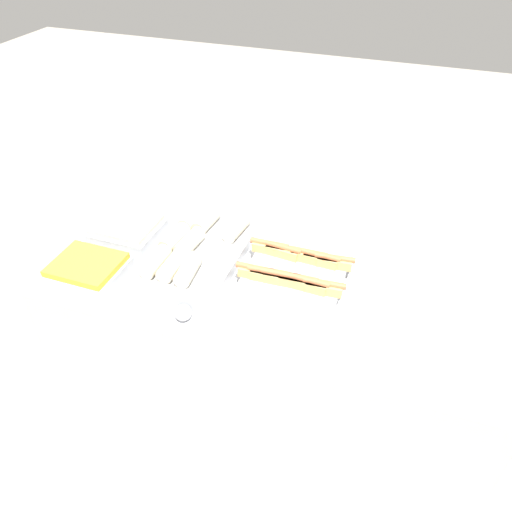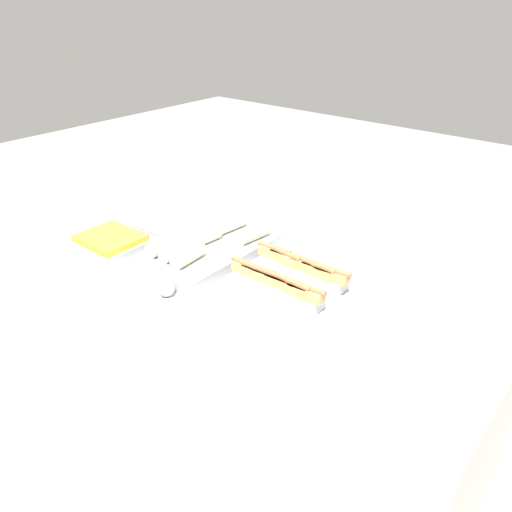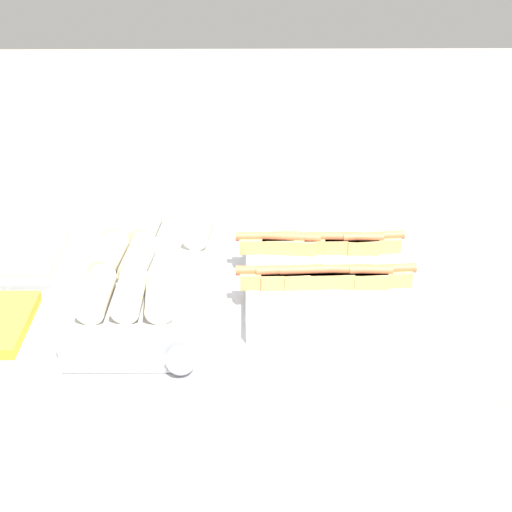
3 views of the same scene
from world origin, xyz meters
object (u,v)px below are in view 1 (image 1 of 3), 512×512
at_px(tray_wraps, 196,251).
at_px(tray_side_back, 127,230).
at_px(tray_side_front, 88,270).
at_px(tray_hotdogs, 295,274).
at_px(serving_spoon_near, 180,312).

xyz_separation_m(tray_wraps, tray_side_back, (-0.33, 0.04, -0.01)).
relative_size(tray_side_front, tray_side_back, 1.00).
bearing_deg(tray_hotdogs, serving_spoon_near, -135.00).
height_order(tray_side_back, serving_spoon_near, tray_side_back).
relative_size(tray_wraps, tray_side_back, 2.13).
relative_size(tray_hotdogs, tray_side_front, 1.72).
relative_size(tray_side_front, serving_spoon_near, 1.00).
bearing_deg(tray_hotdogs, tray_wraps, 179.79).
bearing_deg(tray_side_back, tray_side_front, -90.00).
bearing_deg(tray_side_back, serving_spoon_near, -40.40).
distance_m(tray_wraps, serving_spoon_near, 0.33).
height_order(tray_side_front, serving_spoon_near, tray_side_front).
relative_size(tray_wraps, serving_spoon_near, 2.13).
distance_m(tray_hotdogs, tray_side_back, 0.73).
height_order(tray_hotdogs, tray_wraps, tray_wraps).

